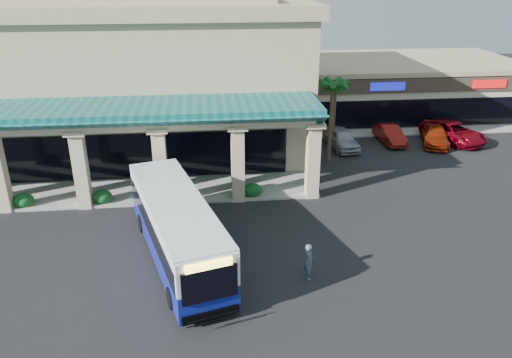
{
  "coord_description": "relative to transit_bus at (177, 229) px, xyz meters",
  "views": [
    {
      "loc": [
        -0.33,
        -22.11,
        13.13
      ],
      "look_at": [
        2.36,
        3.18,
        2.2
      ],
      "focal_mm": 35.0,
      "sensor_mm": 36.0,
      "label": 1
    }
  ],
  "objects": [
    {
      "name": "strip_mall",
      "position": [
        19.87,
        25.0,
        0.88
      ],
      "size": [
        22.5,
        12.5,
        4.9
      ],
      "primitive_type": null,
      "color": "beige",
      "rests_on": "ground"
    },
    {
      "name": "ground",
      "position": [
        1.87,
        1.0,
        -1.57
      ],
      "size": [
        110.0,
        110.0,
        0.0
      ],
      "primitive_type": "plane",
      "color": "black"
    },
    {
      "name": "main_building",
      "position": [
        -6.13,
        17.0,
        4.1
      ],
      "size": [
        30.8,
        14.8,
        11.35
      ],
      "primitive_type": null,
      "color": "tan",
      "rests_on": "ground"
    },
    {
      "name": "car_white",
      "position": [
        16.21,
        15.56,
        -0.88
      ],
      "size": [
        1.6,
        4.25,
        1.39
      ],
      "primitive_type": "imported",
      "rotation": [
        0.0,
        0.0,
        0.03
      ],
      "color": "maroon",
      "rests_on": "ground"
    },
    {
      "name": "arcade",
      "position": [
        -6.13,
        7.8,
        1.28
      ],
      "size": [
        30.0,
        6.2,
        5.7
      ],
      "primitive_type": null,
      "color": "#0D5052",
      "rests_on": "ground"
    },
    {
      "name": "pedestrian",
      "position": [
        5.94,
        -2.35,
        -0.7
      ],
      "size": [
        0.46,
        0.66,
        1.75
      ],
      "primitive_type": "imported",
      "rotation": [
        0.0,
        0.0,
        1.51
      ],
      "color": "#4A536F",
      "rests_on": "ground"
    },
    {
      "name": "transit_bus",
      "position": [
        0.0,
        0.0,
        0.0
      ],
      "size": [
        5.58,
        11.55,
        3.14
      ],
      "primitive_type": null,
      "rotation": [
        0.0,
        0.0,
        0.27
      ],
      "color": "navy",
      "rests_on": "ground"
    },
    {
      "name": "car_gray",
      "position": [
        21.37,
        15.28,
        -0.79
      ],
      "size": [
        4.37,
        6.18,
        1.56
      ],
      "primitive_type": "imported",
      "rotation": [
        0.0,
        0.0,
        0.35
      ],
      "color": "maroon",
      "rests_on": "ground"
    },
    {
      "name": "broadleaf_tree",
      "position": [
        9.37,
        20.0,
        0.83
      ],
      "size": [
        2.6,
        2.6,
        4.81
      ],
      "primitive_type": null,
      "color": "#0F4419",
      "rests_on": "ground"
    },
    {
      "name": "palm_1",
      "position": [
        11.37,
        15.0,
        1.33
      ],
      "size": [
        2.4,
        2.4,
        5.8
      ],
      "primitive_type": null,
      "color": "#134A19",
      "rests_on": "ground"
    },
    {
      "name": "car_red",
      "position": [
        19.66,
        14.8,
        -0.89
      ],
      "size": [
        3.39,
        5.09,
        1.37
      ],
      "primitive_type": "imported",
      "rotation": [
        0.0,
        0.0,
        -0.34
      ],
      "color": "maroon",
      "rests_on": "ground"
    },
    {
      "name": "palm_0",
      "position": [
        10.37,
        12.0,
        1.73
      ],
      "size": [
        2.4,
        2.4,
        6.6
      ],
      "primitive_type": null,
      "color": "#134A19",
      "rests_on": "ground"
    },
    {
      "name": "car_silver",
      "position": [
        12.04,
        14.73,
        -0.81
      ],
      "size": [
        2.27,
        4.65,
        1.53
      ],
      "primitive_type": "imported",
      "rotation": [
        0.0,
        0.0,
        0.11
      ],
      "color": "#A09FA9",
      "rests_on": "ground"
    }
  ]
}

